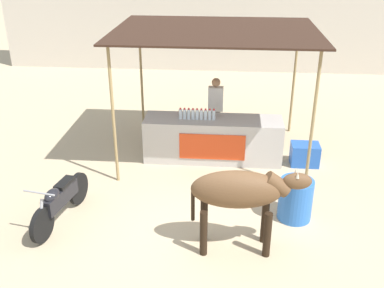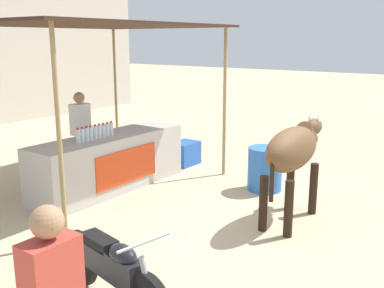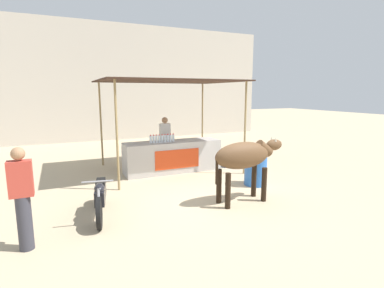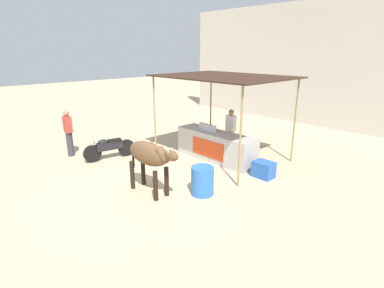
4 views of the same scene
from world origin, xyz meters
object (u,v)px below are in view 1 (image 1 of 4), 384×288
object	(u,v)px
stall_counter	(213,139)
cow	(241,192)
vendor_behind_counter	(215,111)
cooler_box	(305,154)
motorcycle_parked	(60,200)
water_barrel	(295,199)

from	to	relation	value
stall_counter	cow	bearing A→B (deg)	-80.06
vendor_behind_counter	cooler_box	bearing A→B (deg)	-23.12
vendor_behind_counter	cow	size ratio (longest dim) A/B	0.90
stall_counter	motorcycle_parked	distance (m)	3.66
water_barrel	motorcycle_parked	size ratio (longest dim) A/B	0.42
stall_counter	water_barrel	size ratio (longest dim) A/B	3.98
stall_counter	cooler_box	xyz separation A→B (m)	(2.01, -0.10, -0.24)
cow	motorcycle_parked	xyz separation A→B (m)	(-3.07, 0.48, -0.60)
vendor_behind_counter	cooler_box	world-z (taller)	vendor_behind_counter
stall_counter	water_barrel	world-z (taller)	stall_counter
cooler_box	cow	distance (m)	3.45
cooler_box	motorcycle_parked	bearing A→B (deg)	-150.69
vendor_behind_counter	cooler_box	distance (m)	2.25
vendor_behind_counter	water_barrel	xyz separation A→B (m)	(1.52, -2.95, -0.47)
vendor_behind_counter	water_barrel	bearing A→B (deg)	-62.71
water_barrel	motorcycle_parked	distance (m)	4.09
vendor_behind_counter	cooler_box	size ratio (longest dim) A/B	2.75
vendor_behind_counter	cow	world-z (taller)	vendor_behind_counter
water_barrel	vendor_behind_counter	bearing A→B (deg)	117.29
stall_counter	cooler_box	size ratio (longest dim) A/B	5.00
cow	vendor_behind_counter	bearing A→B (deg)	97.78
cooler_box	cow	xyz separation A→B (m)	(-1.46, -3.03, 0.79)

